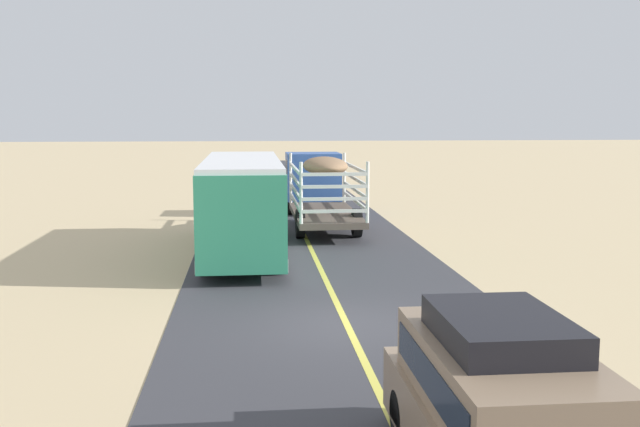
{
  "coord_description": "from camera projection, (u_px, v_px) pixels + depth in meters",
  "views": [
    {
      "loc": [
        -2.14,
        -15.62,
        4.64
      ],
      "look_at": [
        0.0,
        5.97,
        1.71
      ],
      "focal_mm": 40.53,
      "sensor_mm": 36.0,
      "label": 1
    }
  ],
  "objects": [
    {
      "name": "ground_plane",
      "position": [
        346.0,
        324.0,
        16.23
      ],
      "size": [
        240.0,
        240.0,
        0.0
      ],
      "primitive_type": "plane",
      "color": "#CCB284"
    },
    {
      "name": "road_surface",
      "position": [
        346.0,
        324.0,
        16.23
      ],
      "size": [
        8.0,
        120.0,
        0.02
      ],
      "primitive_type": "cube",
      "color": "#38383D",
      "rests_on": "ground"
    },
    {
      "name": "road_centre_line",
      "position": [
        346.0,
        323.0,
        16.23
      ],
      "size": [
        0.16,
        117.6,
        0.0
      ],
      "primitive_type": "cube",
      "color": "#D8CC4C",
      "rests_on": "road_surface"
    },
    {
      "name": "suv_near",
      "position": [
        497.0,
        406.0,
        8.75
      ],
      "size": [
        1.9,
        4.62,
        2.29
      ],
      "color": "#8C7259",
      "rests_on": "road_surface"
    },
    {
      "name": "livestock_truck",
      "position": [
        317.0,
        181.0,
        31.92
      ],
      "size": [
        2.53,
        9.7,
        3.02
      ],
      "color": "#3359A5",
      "rests_on": "road_surface"
    },
    {
      "name": "bus",
      "position": [
        242.0,
        203.0,
        24.25
      ],
      "size": [
        2.54,
        10.0,
        3.21
      ],
      "color": "#2D8C66",
      "rests_on": "road_surface"
    }
  ]
}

